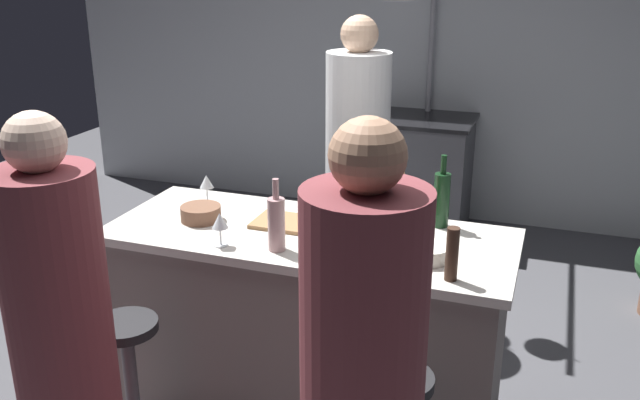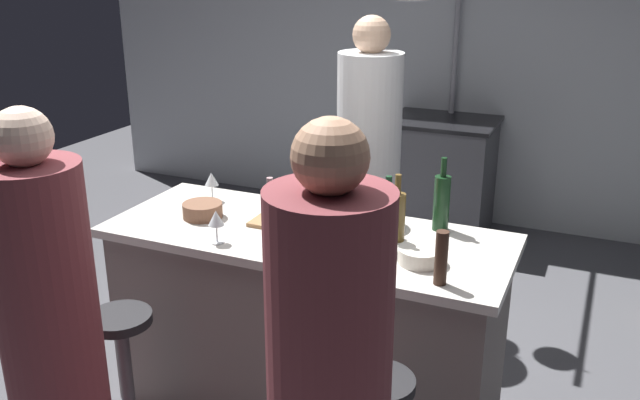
# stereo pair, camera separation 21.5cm
# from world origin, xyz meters

# --- Properties ---
(back_wall) EXTENTS (6.40, 0.16, 2.60)m
(back_wall) POSITION_xyz_m (0.00, 2.85, 1.30)
(back_wall) COLOR #B2B7BC
(back_wall) RESTS_ON ground_plane
(kitchen_island) EXTENTS (1.80, 0.72, 0.90)m
(kitchen_island) POSITION_xyz_m (0.00, 0.00, 0.45)
(kitchen_island) COLOR slate
(kitchen_island) RESTS_ON ground_plane
(stove_range) EXTENTS (0.80, 0.64, 0.89)m
(stove_range) POSITION_xyz_m (0.00, 2.45, 0.45)
(stove_range) COLOR #47474C
(stove_range) RESTS_ON ground_plane
(chef) EXTENTS (0.37, 0.37, 1.75)m
(chef) POSITION_xyz_m (-0.10, 1.06, 0.81)
(chef) COLOR white
(chef) RESTS_ON ground_plane
(bar_stool_left) EXTENTS (0.28, 0.28, 0.68)m
(bar_stool_left) POSITION_xyz_m (-0.55, -0.62, 0.38)
(bar_stool_left) COLOR #4C4C51
(bar_stool_left) RESTS_ON ground_plane
(guest_left) EXTENTS (0.34, 0.34, 1.61)m
(guest_left) POSITION_xyz_m (-0.51, -1.01, 0.75)
(guest_left) COLOR brown
(guest_left) RESTS_ON ground_plane
(overhead_pot_rack) EXTENTS (0.57, 1.50, 2.17)m
(overhead_pot_rack) POSITION_xyz_m (-0.06, 2.00, 1.60)
(overhead_pot_rack) COLOR gray
(overhead_pot_rack) RESTS_ON ground_plane
(cutting_board) EXTENTS (0.32, 0.22, 0.02)m
(cutting_board) POSITION_xyz_m (-0.11, 0.05, 0.91)
(cutting_board) COLOR #997047
(cutting_board) RESTS_ON kitchen_island
(pepper_mill) EXTENTS (0.05, 0.05, 0.21)m
(pepper_mill) POSITION_xyz_m (0.67, -0.26, 1.01)
(pepper_mill) COLOR #382319
(pepper_mill) RESTS_ON kitchen_island
(wine_bottle_white) EXTENTS (0.07, 0.07, 0.33)m
(wine_bottle_white) POSITION_xyz_m (0.15, -0.06, 1.03)
(wine_bottle_white) COLOR gray
(wine_bottle_white) RESTS_ON kitchen_island
(wine_bottle_red) EXTENTS (0.07, 0.07, 0.33)m
(wine_bottle_red) POSITION_xyz_m (0.53, 0.27, 1.03)
(wine_bottle_red) COLOR #143319
(wine_bottle_red) RESTS_ON kitchen_island
(wine_bottle_rose) EXTENTS (0.07, 0.07, 0.31)m
(wine_bottle_rose) POSITION_xyz_m (-0.06, -0.22, 1.02)
(wine_bottle_rose) COLOR #B78C8E
(wine_bottle_rose) RESTS_ON kitchen_island
(wine_bottle_green) EXTENTS (0.07, 0.07, 0.33)m
(wine_bottle_green) POSITION_xyz_m (0.39, -0.07, 1.03)
(wine_bottle_green) COLOR #193D23
(wine_bottle_green) RESTS_ON kitchen_island
(wine_bottle_amber) EXTENTS (0.07, 0.07, 0.29)m
(wine_bottle_amber) POSITION_xyz_m (0.39, 0.07, 1.01)
(wine_bottle_amber) COLOR brown
(wine_bottle_amber) RESTS_ON kitchen_island
(wine_glass_near_left_guest) EXTENTS (0.07, 0.07, 0.15)m
(wine_glass_near_left_guest) POSITION_xyz_m (-0.60, 0.18, 1.01)
(wine_glass_near_left_guest) COLOR silver
(wine_glass_near_left_guest) RESTS_ON kitchen_island
(wine_glass_by_chef) EXTENTS (0.07, 0.07, 0.15)m
(wine_glass_by_chef) POSITION_xyz_m (-0.29, -0.26, 1.01)
(wine_glass_by_chef) COLOR silver
(wine_glass_by_chef) RESTS_ON kitchen_island
(mixing_bowl_wooden) EXTENTS (0.18, 0.18, 0.07)m
(mixing_bowl_wooden) POSITION_xyz_m (-0.52, -0.03, 0.93)
(mixing_bowl_wooden) COLOR brown
(mixing_bowl_wooden) RESTS_ON kitchen_island
(mixing_bowl_ceramic) EXTENTS (0.18, 0.18, 0.06)m
(mixing_bowl_ceramic) POSITION_xyz_m (0.55, -0.11, 0.93)
(mixing_bowl_ceramic) COLOR silver
(mixing_bowl_ceramic) RESTS_ON kitchen_island
(mixing_bowl_steel) EXTENTS (0.21, 0.21, 0.06)m
(mixing_bowl_steel) POSITION_xyz_m (0.28, 0.19, 0.93)
(mixing_bowl_steel) COLOR #B7B7BC
(mixing_bowl_steel) RESTS_ON kitchen_island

